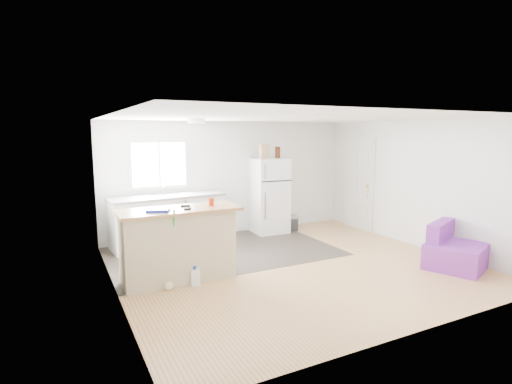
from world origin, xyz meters
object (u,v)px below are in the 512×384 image
cleaner_jug (195,277)px  bottle_left (279,152)px  mop (170,273)px  cardboard_box (264,152)px  cooler (288,223)px  refrigerator (269,196)px  bottle_right (277,152)px  kitchen_cabinets (168,220)px  purple_seat (453,252)px  blue_tray (158,210)px  peninsula (178,244)px  red_cup (211,202)px

cleaner_jug → bottle_left: bottle_left is taller
mop → cardboard_box: 3.74m
cooler → mop: 3.90m
refrigerator → bottle_right: bearing=-10.5°
kitchen_cabinets → cooler: kitchen_cabinets is taller
bottle_right → cleaner_jug: bearing=-139.9°
bottle_left → cleaner_jug: bearing=-140.5°
purple_seat → blue_tray: 4.70m
refrigerator → purple_seat: (1.53, -3.39, -0.55)m
blue_tray → mop: bearing=-64.1°
bottle_right → refrigerator: bearing=166.8°
bottle_right → cardboard_box: bearing=179.3°
bottle_right → mop: bearing=-143.8°
cardboard_box → cooler: bearing=-0.1°
cooler → blue_tray: blue_tray is taller
kitchen_cabinets → purple_seat: 5.09m
kitchen_cabinets → mop: 2.29m
refrigerator → purple_seat: bearing=-63.1°
cooler → cardboard_box: (-0.60, 0.00, 1.60)m
refrigerator → mop: bearing=-139.2°
mop → cardboard_box: cardboard_box is taller
refrigerator → bottle_left: bottle_left is taller
purple_seat → mop: bearing=142.4°
kitchen_cabinets → cooler: 2.71m
blue_tray → cardboard_box: bearing=35.8°
blue_tray → cleaner_jug: bearing=-26.2°
refrigerator → cooler: size_ratio=3.24×
blue_tray → cardboard_box: size_ratio=1.00×
refrigerator → cleaner_jug: size_ratio=5.73×
purple_seat → bottle_left: bottle_left is taller
peninsula → bottle_right: bottle_right is taller
purple_seat → bottle_right: (-1.37, 3.36, 1.49)m
kitchen_cabinets → bottle_right: size_ratio=8.95×
peninsula → red_cup: 0.79m
mop → bottle_right: bottle_right is taller
cleaner_jug → cardboard_box: cardboard_box is taller
purple_seat → bottle_left: (-1.34, 3.34, 1.49)m
kitchen_cabinets → cardboard_box: 2.45m
peninsula → refrigerator: (2.59, 1.93, 0.26)m
blue_tray → cardboard_box: cardboard_box is taller
cardboard_box → bottle_right: cardboard_box is taller
cardboard_box → bottle_right: bearing=-0.7°
cardboard_box → refrigerator: bearing=12.8°
cleaner_jug → kitchen_cabinets: bearing=86.9°
cleaner_jug → blue_tray: bearing=156.0°
kitchen_cabinets → red_cup: bearing=-90.1°
refrigerator → bottle_left: (0.20, -0.05, 0.94)m
blue_tray → bottle_left: bottle_left is taller
bottle_left → bottle_right: 0.04m
red_cup → blue_tray: 0.82m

